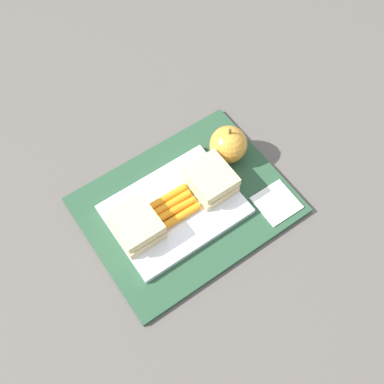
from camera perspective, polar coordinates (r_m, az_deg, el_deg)
The scene contains 8 objects.
ground_plane at distance 0.87m, azimuth -0.68°, elevation -1.75°, with size 2.40×2.40×0.00m, color #56514C.
lunchbag_mat at distance 0.86m, azimuth -0.68°, elevation -1.60°, with size 0.36×0.28×0.01m, color #284C33.
food_tray at distance 0.85m, azimuth -2.08°, elevation -2.12°, with size 0.23×0.17×0.01m, color white.
sandwich_half_left at distance 0.81m, azimuth -6.73°, elevation -4.04°, with size 0.07×0.08×0.04m.
sandwich_half_right at distance 0.85m, azimuth 2.25°, elevation 1.44°, with size 0.07×0.08×0.04m.
carrot_sticks_bundle at distance 0.84m, azimuth -2.10°, elevation -1.72°, with size 0.08×0.06×0.02m.
apple at distance 0.89m, azimuth 4.40°, elevation 5.71°, with size 0.07×0.07×0.08m.
paper_napkin at distance 0.87m, azimuth 10.11°, elevation -1.27°, with size 0.07×0.07×0.00m, color white.
Camera 1 is at (-0.22, -0.33, 0.77)m, focal length 44.44 mm.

